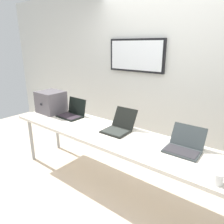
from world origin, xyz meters
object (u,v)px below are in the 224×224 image
(workbench, at_px, (126,142))
(laptop_station_2, at_px, (184,145))
(laptop_station_1, at_px, (119,126))
(laptop_station_0, at_px, (72,112))
(coffee_mug, at_px, (217,178))
(equipment_box, at_px, (51,102))

(workbench, bearing_deg, laptop_station_2, 11.35)
(workbench, height_order, laptop_station_1, laptop_station_1)
(laptop_station_2, bearing_deg, laptop_station_0, 179.45)
(laptop_station_0, bearing_deg, laptop_station_1, -0.77)
(laptop_station_2, relative_size, coffee_mug, 3.79)
(laptop_station_0, xyz_separation_m, coffee_mug, (2.10, -0.39, -0.01))
(workbench, xyz_separation_m, coffee_mug, (1.03, -0.25, 0.09))
(equipment_box, relative_size, laptop_station_0, 1.04)
(workbench, height_order, coffee_mug, coffee_mug)
(laptop_station_0, bearing_deg, equipment_box, -171.26)
(laptop_station_1, distance_m, coffee_mug, 1.28)
(equipment_box, distance_m, laptop_station_1, 1.30)
(coffee_mug, bearing_deg, equipment_box, 172.57)
(workbench, distance_m, equipment_box, 1.51)
(workbench, distance_m, laptop_station_2, 0.65)
(laptop_station_1, distance_m, laptop_station_2, 0.82)
(workbench, height_order, equipment_box, equipment_box)
(equipment_box, xyz_separation_m, laptop_station_0, (0.42, 0.06, -0.11))
(equipment_box, distance_m, laptop_station_2, 2.13)
(workbench, bearing_deg, equipment_box, 176.99)
(equipment_box, relative_size, laptop_station_2, 1.07)
(workbench, distance_m, laptop_station_0, 1.09)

